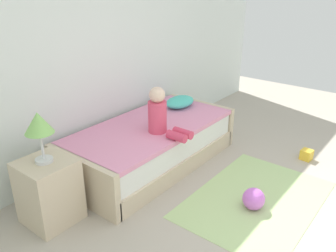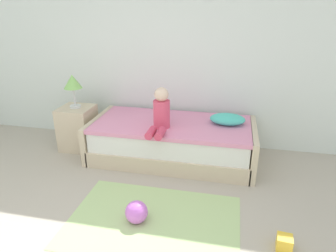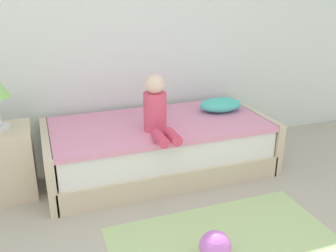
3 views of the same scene
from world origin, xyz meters
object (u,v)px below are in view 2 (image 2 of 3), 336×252
object	(u,v)px
bed	(172,141)
toy_block	(284,243)
toy_ball	(137,212)
table_lamp	(73,83)
pillow	(227,119)
nightstand	(78,128)
child_figure	(161,113)

from	to	relation	value
bed	toy_block	xyz separation A→B (m)	(1.24, -1.41, -0.18)
toy_ball	toy_block	world-z (taller)	toy_ball
table_lamp	pillow	distance (m)	2.07
pillow	toy_ball	world-z (taller)	pillow
pillow	toy_block	distance (m)	1.68
pillow	bed	bearing A→B (deg)	-171.75
nightstand	child_figure	world-z (taller)	child_figure
bed	table_lamp	size ratio (longest dim) A/B	4.69
child_figure	toy_block	distance (m)	1.90
toy_ball	toy_block	xyz separation A→B (m)	(1.31, -0.07, -0.04)
child_figure	toy_block	world-z (taller)	child_figure
child_figure	pillow	bearing A→B (deg)	22.73
nightstand	table_lamp	xyz separation A→B (m)	(-0.00, 0.00, 0.64)
toy_ball	nightstand	bearing A→B (deg)	133.29
nightstand	toy_ball	bearing A→B (deg)	-46.71
table_lamp	child_figure	size ratio (longest dim) A/B	0.88
bed	table_lamp	distance (m)	1.52
pillow	toy_ball	size ratio (longest dim) A/B	2.06
nightstand	table_lamp	distance (m)	0.64
child_figure	toy_ball	bearing A→B (deg)	-88.41
child_figure	toy_block	xyz separation A→B (m)	(1.34, -1.18, -0.64)
bed	table_lamp	world-z (taller)	table_lamp
child_figure	toy_block	size ratio (longest dim) A/B	4.08
pillow	table_lamp	bearing A→B (deg)	-177.93
nightstand	toy_block	size ratio (longest dim) A/B	4.80
child_figure	toy_ball	xyz separation A→B (m)	(0.03, -1.11, -0.60)
nightstand	toy_block	xyz separation A→B (m)	(2.59, -1.44, -0.24)
bed	pillow	size ratio (longest dim) A/B	4.80
nightstand	toy_block	distance (m)	2.97
table_lamp	pillow	bearing A→B (deg)	2.07
child_figure	pillow	size ratio (longest dim) A/B	1.16
bed	toy_ball	xyz separation A→B (m)	(-0.06, -1.34, -0.14)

